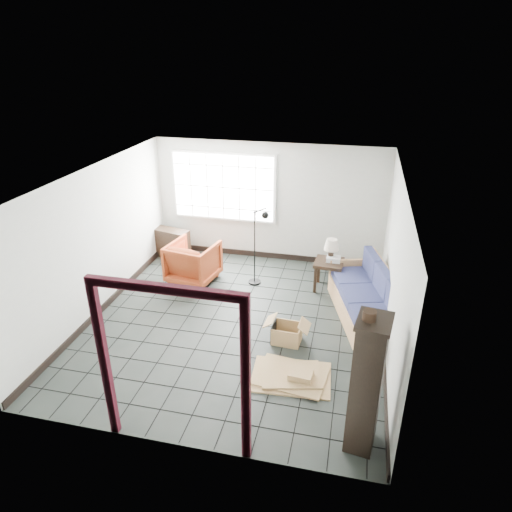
% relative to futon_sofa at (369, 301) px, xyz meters
% --- Properties ---
extents(ground, '(5.50, 5.50, 0.00)m').
position_rel_futon_sofa_xyz_m(ground, '(-2.22, -0.64, -0.35)').
color(ground, black).
rests_on(ground, ground).
extents(room_shell, '(5.02, 5.52, 2.61)m').
position_rel_futon_sofa_xyz_m(room_shell, '(-2.22, -0.61, 1.33)').
color(room_shell, silver).
rests_on(room_shell, ground).
extents(window_panel, '(2.32, 0.08, 1.52)m').
position_rel_futon_sofa_xyz_m(window_panel, '(-3.22, 2.06, 1.25)').
color(window_panel, silver).
rests_on(window_panel, ground).
extents(doorway_trim, '(1.80, 0.08, 2.20)m').
position_rel_futon_sofa_xyz_m(doorway_trim, '(-2.22, -3.34, 1.03)').
color(doorway_trim, '#3A0D18').
rests_on(doorway_trim, ground).
extents(futon_sofa, '(1.40, 2.32, 0.96)m').
position_rel_futon_sofa_xyz_m(futon_sofa, '(0.00, 0.00, 0.00)').
color(futon_sofa, '#9F6748').
rests_on(futon_sofa, ground).
extents(armchair, '(1.03, 0.99, 0.92)m').
position_rel_futon_sofa_xyz_m(armchair, '(-3.48, 0.67, 0.11)').
color(armchair, maroon).
rests_on(armchair, ground).
extents(side_table, '(0.58, 0.58, 0.60)m').
position_rel_futon_sofa_xyz_m(side_table, '(-0.78, 0.94, 0.14)').
color(side_table, black).
rests_on(side_table, ground).
extents(table_lamp, '(0.30, 0.30, 0.44)m').
position_rel_futon_sofa_xyz_m(table_lamp, '(-0.76, 1.01, 0.55)').
color(table_lamp, black).
rests_on(table_lamp, side_table).
extents(projector, '(0.28, 0.21, 0.09)m').
position_rel_futon_sofa_xyz_m(projector, '(-0.70, 0.96, 0.30)').
color(projector, silver).
rests_on(projector, side_table).
extents(floor_lamp, '(0.43, 0.31, 1.65)m').
position_rel_futon_sofa_xyz_m(floor_lamp, '(-2.13, 0.80, 0.53)').
color(floor_lamp, black).
rests_on(floor_lamp, ground).
extents(console_shelf, '(0.89, 0.51, 0.65)m').
position_rel_futon_sofa_xyz_m(console_shelf, '(-4.37, 1.66, -0.02)').
color(console_shelf, black).
rests_on(console_shelf, ground).
extents(tall_shelf, '(0.44, 0.53, 1.78)m').
position_rel_futon_sofa_xyz_m(tall_shelf, '(-0.07, -2.85, 0.55)').
color(tall_shelf, black).
rests_on(tall_shelf, ground).
extents(pot, '(0.18, 0.18, 0.11)m').
position_rel_futon_sofa_xyz_m(pot, '(-0.13, -2.86, 1.48)').
color(pot, black).
rests_on(pot, tall_shelf).
extents(open_box, '(0.76, 0.40, 0.42)m').
position_rel_futon_sofa_xyz_m(open_box, '(-1.28, -0.99, -0.20)').
color(open_box, '#A0884D').
rests_on(open_box, ground).
extents(cardboard_pile, '(1.19, 0.88, 0.17)m').
position_rel_futon_sofa_xyz_m(cardboard_pile, '(-1.04, -1.87, -0.30)').
color(cardboard_pile, '#A0884D').
rests_on(cardboard_pile, ground).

